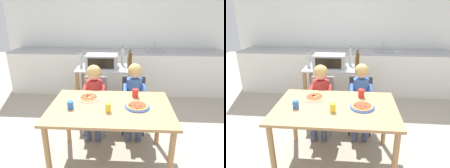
% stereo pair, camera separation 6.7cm
% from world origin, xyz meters
% --- Properties ---
extents(ground_plane, '(10.48, 10.48, 0.00)m').
position_xyz_m(ground_plane, '(0.00, 1.05, 0.00)').
color(ground_plane, '#A89E8C').
extents(back_wall_tiled, '(5.09, 0.14, 2.70)m').
position_xyz_m(back_wall_tiled, '(0.00, 2.68, 1.35)').
color(back_wall_tiled, white).
rests_on(back_wall_tiled, ground).
extents(kitchen_counter, '(4.58, 0.60, 1.11)m').
position_xyz_m(kitchen_counter, '(0.00, 2.27, 0.46)').
color(kitchen_counter, silver).
rests_on(kitchen_counter, ground).
extents(kitchen_island_cart, '(0.92, 0.53, 0.85)m').
position_xyz_m(kitchen_island_cart, '(-0.17, 1.20, 0.56)').
color(kitchen_island_cart, '#B7BABF').
rests_on(kitchen_island_cart, ground).
extents(toaster_oven, '(0.51, 0.34, 0.21)m').
position_xyz_m(toaster_oven, '(-0.22, 1.19, 0.96)').
color(toaster_oven, '#999BA0').
rests_on(toaster_oven, kitchen_island_cart).
extents(bottle_dark_olive_oil, '(0.05, 0.05, 0.33)m').
position_xyz_m(bottle_dark_olive_oil, '(0.12, 1.34, 0.99)').
color(bottle_dark_olive_oil, '#ADB7B2').
rests_on(bottle_dark_olive_oil, kitchen_island_cart).
extents(bottle_brown_beer, '(0.05, 0.05, 0.33)m').
position_xyz_m(bottle_brown_beer, '(0.24, 1.06, 0.99)').
color(bottle_brown_beer, '#4C2D14').
rests_on(bottle_brown_beer, kitchen_island_cart).
extents(bottle_squat_spirits, '(0.05, 0.05, 0.28)m').
position_xyz_m(bottle_squat_spirits, '(0.22, 1.16, 0.96)').
color(bottle_squat_spirits, olive).
rests_on(bottle_squat_spirits, kitchen_island_cart).
extents(bottle_slim_sauce, '(0.06, 0.06, 0.27)m').
position_xyz_m(bottle_slim_sauce, '(-0.57, 1.19, 0.96)').
color(bottle_slim_sauce, '#ADB7B2').
rests_on(bottle_slim_sauce, kitchen_island_cart).
extents(dining_table, '(1.35, 0.88, 0.75)m').
position_xyz_m(dining_table, '(0.00, 0.00, 0.65)').
color(dining_table, '#AD7F51').
rests_on(dining_table, ground).
extents(dining_chair_left, '(0.36, 0.36, 0.81)m').
position_xyz_m(dining_chair_left, '(-0.27, 0.71, 0.48)').
color(dining_chair_left, gray).
rests_on(dining_chair_left, ground).
extents(dining_chair_right, '(0.36, 0.36, 0.81)m').
position_xyz_m(dining_chair_right, '(0.29, 0.75, 0.48)').
color(dining_chair_right, '#333338').
rests_on(dining_chair_right, ground).
extents(child_in_red_shirt, '(0.32, 0.42, 1.02)m').
position_xyz_m(child_in_red_shirt, '(-0.27, 0.59, 0.67)').
color(child_in_red_shirt, '#424C6B').
rests_on(child_in_red_shirt, ground).
extents(child_in_blue_striped_shirt, '(0.32, 0.42, 1.04)m').
position_xyz_m(child_in_blue_striped_shirt, '(0.29, 0.63, 0.67)').
color(child_in_blue_striped_shirt, '#424C6B').
rests_on(child_in_blue_striped_shirt, ground).
extents(pizza_plate_white, '(0.27, 0.27, 0.03)m').
position_xyz_m(pizza_plate_white, '(-0.27, 0.19, 0.76)').
color(pizza_plate_white, white).
rests_on(pizza_plate_white, dining_table).
extents(pizza_plate_blue_rimmed, '(0.28, 0.28, 0.03)m').
position_xyz_m(pizza_plate_blue_rimmed, '(0.29, -0.01, 0.76)').
color(pizza_plate_blue_rimmed, '#3356B7').
rests_on(pizza_plate_blue_rimmed, dining_table).
extents(drinking_cup_red, '(0.08, 0.08, 0.10)m').
position_xyz_m(drinking_cup_red, '(0.29, 0.27, 0.80)').
color(drinking_cup_red, red).
rests_on(drinking_cup_red, dining_table).
extents(drinking_cup_blue, '(0.07, 0.07, 0.08)m').
position_xyz_m(drinking_cup_blue, '(-0.43, -0.08, 0.79)').
color(drinking_cup_blue, blue).
rests_on(drinking_cup_blue, dining_table).
extents(drinking_cup_yellow, '(0.06, 0.06, 0.09)m').
position_xyz_m(drinking_cup_yellow, '(-0.02, -0.12, 0.80)').
color(drinking_cup_yellow, yellow).
rests_on(drinking_cup_yellow, dining_table).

